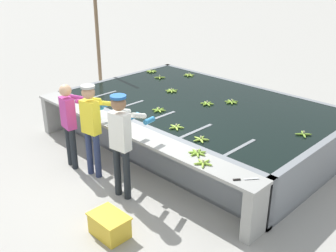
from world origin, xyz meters
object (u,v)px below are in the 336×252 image
object	(u,v)px
banana_bunch_floating_7	(201,139)
banana_bunch_floating_5	(159,110)
banana_bunch_floating_0	(231,102)
banana_bunch_floating_2	(303,134)
worker_2	(122,136)
banana_bunch_ledge_2	(67,100)
banana_bunch_floating_4	(189,75)
banana_bunch_floating_6	(207,104)
knife_0	(242,179)
banana_bunch_floating_3	(151,71)
worker_0	(70,119)
banana_bunch_ledge_0	(197,153)
knife_1	(85,108)
banana_bunch_floating_8	(172,91)
support_post_left	(98,41)
banana_bunch_ledge_1	(203,163)
crate	(109,225)
banana_bunch_floating_1	(160,77)
banana_bunch_floating_9	(176,127)
worker_1	(92,122)

from	to	relation	value
banana_bunch_floating_7	banana_bunch_floating_5	bearing A→B (deg)	162.62
banana_bunch_floating_0	banana_bunch_floating_2	xyz separation A→B (m)	(1.81, -0.46, 0.00)
worker_2	banana_bunch_ledge_2	distance (m)	2.64
banana_bunch_floating_4	banana_bunch_floating_7	bearing A→B (deg)	-45.09
banana_bunch_floating_6	knife_0	xyz separation A→B (m)	(2.20, -1.94, -0.01)
banana_bunch_floating_2	banana_bunch_floating_3	world-z (taller)	same
worker_0	banana_bunch_ledge_0	xyz separation A→B (m)	(2.36, 0.69, -0.07)
banana_bunch_floating_2	banana_bunch_floating_4	size ratio (longest dim) A/B	0.84
banana_bunch_floating_3	knife_1	world-z (taller)	banana_bunch_floating_3
worker_0	banana_bunch_floating_8	world-z (taller)	worker_0
banana_bunch_floating_3	support_post_left	distance (m)	1.56
banana_bunch_ledge_1	support_post_left	bearing A→B (deg)	158.94
worker_0	knife_1	distance (m)	0.76
knife_1	worker_0	bearing A→B (deg)	-52.31
crate	support_post_left	size ratio (longest dim) A/B	0.17
banana_bunch_floating_7	crate	xyz separation A→B (m)	(-0.02, -1.87, -0.69)
banana_bunch_floating_2	crate	xyz separation A→B (m)	(-1.10, -3.22, -0.69)
banana_bunch_floating_7	banana_bunch_ledge_0	distance (m)	0.49
banana_bunch_floating_2	knife_0	bearing A→B (deg)	-86.63
banana_bunch_floating_2	banana_bunch_ledge_2	distance (m)	4.67
banana_bunch_floating_1	support_post_left	size ratio (longest dim) A/B	0.07
banana_bunch_floating_9	worker_0	bearing A→B (deg)	-141.02
banana_bunch_floating_9	banana_bunch_ledge_2	world-z (taller)	banana_bunch_ledge_2
banana_bunch_ledge_0	banana_bunch_floating_4	bearing A→B (deg)	133.72
banana_bunch_floating_1	banana_bunch_ledge_0	size ratio (longest dim) A/B	0.81
banana_bunch_ledge_1	knife_0	distance (m)	0.64
banana_bunch_floating_6	banana_bunch_floating_8	world-z (taller)	same
knife_0	banana_bunch_floating_8	bearing A→B (deg)	148.27
banana_bunch_floating_2	banana_bunch_floating_9	distance (m)	2.13
banana_bunch_floating_4	knife_0	size ratio (longest dim) A/B	0.96
knife_1	banana_bunch_floating_8	bearing A→B (deg)	77.46
banana_bunch_floating_4	knife_0	xyz separation A→B (m)	(3.88, -3.26, -0.01)
banana_bunch_floating_5	banana_bunch_floating_7	size ratio (longest dim) A/B	1.01
banana_bunch_floating_6	knife_1	distance (m)	2.43
banana_bunch_floating_1	banana_bunch_ledge_1	size ratio (longest dim) A/B	0.81
worker_0	crate	bearing A→B (deg)	-20.43
knife_1	knife_0	bearing A→B (deg)	-0.94
worker_0	worker_2	size ratio (longest dim) A/B	0.92
worker_0	knife_1	size ratio (longest dim) A/B	4.48
banana_bunch_floating_6	banana_bunch_floating_9	bearing A→B (deg)	-73.39
banana_bunch_floating_4	worker_1	bearing A→B (deg)	-72.82
banana_bunch_ledge_2	banana_bunch_floating_7	bearing A→B (deg)	8.43
banana_bunch_floating_1	knife_0	size ratio (longest dim) A/B	0.77
worker_1	knife_1	distance (m)	1.14
banana_bunch_floating_4	banana_bunch_ledge_1	bearing A→B (deg)	-45.44
banana_bunch_floating_0	worker_0	bearing A→B (deg)	-114.89
banana_bunch_floating_0	banana_bunch_ledge_2	bearing A→B (deg)	-137.31
worker_2	banana_bunch_floating_5	xyz separation A→B (m)	(-0.78, 1.53, -0.19)
banana_bunch_ledge_1	banana_bunch_floating_4	bearing A→B (deg)	134.56
banana_bunch_floating_7	banana_bunch_ledge_0	size ratio (longest dim) A/B	0.99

